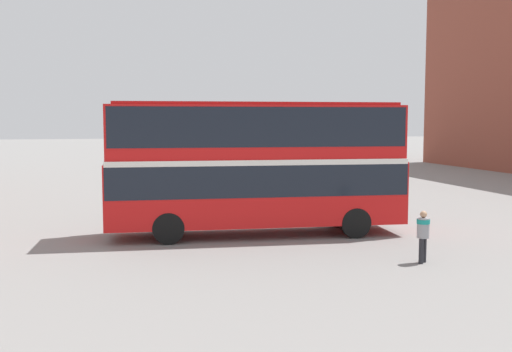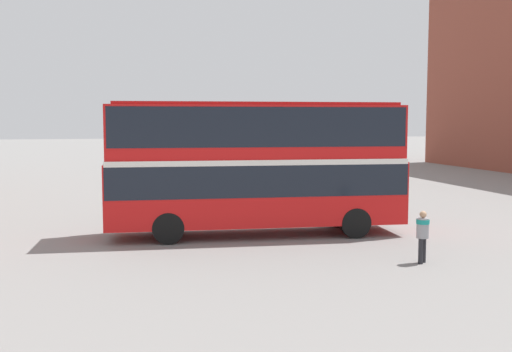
# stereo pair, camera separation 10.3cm
# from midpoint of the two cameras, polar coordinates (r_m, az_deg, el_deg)

# --- Properties ---
(ground_plane) EXTENTS (240.00, 240.00, 0.00)m
(ground_plane) POSITION_cam_midpoint_polar(r_m,az_deg,el_deg) (22.45, 3.07, -5.48)
(ground_plane) COLOR gray
(double_decker_bus) EXTENTS (10.89, 3.46, 4.85)m
(double_decker_bus) POSITION_cam_midpoint_polar(r_m,az_deg,el_deg) (21.77, 0.14, 1.58)
(double_decker_bus) COLOR red
(double_decker_bus) RESTS_ON ground_plane
(pedestrian_foreground) EXTENTS (0.54, 0.54, 1.56)m
(pedestrian_foreground) POSITION_cam_midpoint_polar(r_m,az_deg,el_deg) (18.35, 15.74, -5.09)
(pedestrian_foreground) COLOR #232328
(pedestrian_foreground) RESTS_ON ground_plane
(parked_car_kerb_near) EXTENTS (4.85, 2.92, 1.54)m
(parked_car_kerb_near) POSITION_cam_midpoint_polar(r_m,az_deg,el_deg) (34.93, -8.40, -0.36)
(parked_car_kerb_near) COLOR silver
(parked_car_kerb_near) RESTS_ON ground_plane
(parked_car_kerb_far) EXTENTS (4.21, 2.12, 1.50)m
(parked_car_kerb_far) POSITION_cam_midpoint_polar(r_m,az_deg,el_deg) (33.97, 1.83, -0.49)
(parked_car_kerb_far) COLOR silver
(parked_car_kerb_far) RESTS_ON ground_plane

